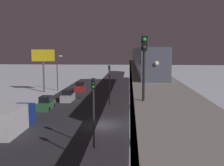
% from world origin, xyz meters
% --- Properties ---
extents(ground_plane, '(240.00, 240.00, 0.00)m').
position_xyz_m(ground_plane, '(0.00, 0.00, 0.00)').
color(ground_plane, silver).
extents(avenue_asphalt, '(11.00, 94.99, 0.01)m').
position_xyz_m(avenue_asphalt, '(5.90, 0.00, 0.00)').
color(avenue_asphalt, '#28282D').
rests_on(avenue_asphalt, ground_plane).
extents(elevated_railway, '(5.00, 94.99, 5.76)m').
position_xyz_m(elevated_railway, '(-5.86, -0.00, 4.99)').
color(elevated_railway, gray).
rests_on(elevated_railway, ground_plane).
extents(subway_train, '(2.94, 74.07, 3.40)m').
position_xyz_m(subway_train, '(-5.95, -31.95, 7.53)').
color(subway_train, '#4C5160').
rests_on(subway_train, elevated_railway).
extents(rail_signal, '(0.36, 0.41, 4.00)m').
position_xyz_m(rail_signal, '(-4.28, 13.78, 8.48)').
color(rail_signal, black).
rests_on(rail_signal, elevated_railway).
extents(sedan_green, '(1.91, 4.10, 1.97)m').
position_xyz_m(sedan_green, '(9.10, -7.60, 0.78)').
color(sedan_green, '#2D6038').
rests_on(sedan_green, ground_plane).
extents(sedan_red, '(1.80, 4.00, 1.97)m').
position_xyz_m(sedan_red, '(7.30, -25.09, 0.80)').
color(sedan_red, '#A51E1E').
rests_on(sedan_red, ground_plane).
extents(sedan_silver_2, '(1.80, 4.02, 1.97)m').
position_xyz_m(sedan_silver_2, '(7.30, -13.97, 0.80)').
color(sedan_silver_2, '#B2B2B7').
rests_on(sedan_silver_2, ground_plane).
extents(box_truck, '(2.40, 7.40, 2.80)m').
position_xyz_m(box_truck, '(9.30, 3.09, 1.35)').
color(box_truck, navy).
rests_on(box_truck, ground_plane).
extents(traffic_light_near, '(0.32, 0.44, 6.40)m').
position_xyz_m(traffic_light_near, '(-0.20, 7.17, 4.20)').
color(traffic_light_near, '#2D2D2D').
rests_on(traffic_light_near, ground_plane).
extents(traffic_light_mid, '(0.32, 0.44, 6.40)m').
position_xyz_m(traffic_light_mid, '(-0.20, -11.22, 4.20)').
color(traffic_light_mid, '#2D2D2D').
rests_on(traffic_light_mid, ground_plane).
extents(commercial_billboard, '(4.80, 0.36, 8.90)m').
position_xyz_m(commercial_billboard, '(14.41, -22.70, 6.83)').
color(commercial_billboard, '#4C4C51').
rests_on(commercial_billboard, ground_plane).
extents(street_lamp_far, '(1.35, 0.44, 7.65)m').
position_xyz_m(street_lamp_far, '(11.97, -25.00, 4.81)').
color(street_lamp_far, '#38383D').
rests_on(street_lamp_far, ground_plane).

